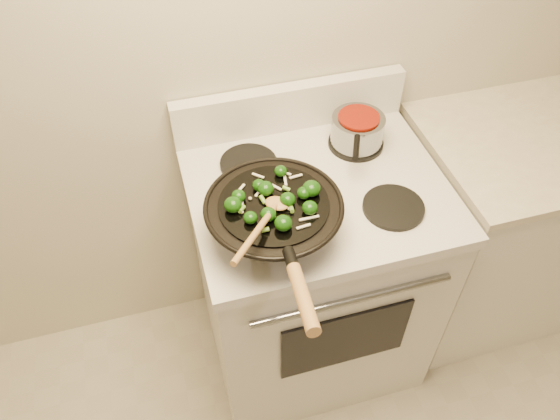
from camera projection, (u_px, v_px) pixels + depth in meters
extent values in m
plane|color=beige|center=(305.00, 15.00, 1.60)|extent=(3.50, 0.00, 3.50)
cube|color=silver|center=(311.00, 279.00, 2.00)|extent=(0.76, 0.64, 0.88)
cube|color=silver|center=(318.00, 191.00, 1.67)|extent=(0.78, 0.66, 0.04)
cube|color=silver|center=(290.00, 107.00, 1.79)|extent=(0.78, 0.05, 0.16)
cylinder|color=gray|center=(353.00, 300.00, 1.54)|extent=(0.60, 0.02, 0.02)
cube|color=black|center=(345.00, 340.00, 1.71)|extent=(0.42, 0.01, 0.28)
cylinder|color=black|center=(274.00, 233.00, 1.52)|extent=(0.18, 0.18, 0.01)
cylinder|color=black|center=(393.00, 207.00, 1.58)|extent=(0.18, 0.18, 0.01)
cylinder|color=black|center=(249.00, 163.00, 1.71)|extent=(0.18, 0.18, 0.01)
cylinder|color=black|center=(356.00, 143.00, 1.78)|extent=(0.18, 0.18, 0.01)
cube|color=white|center=(501.00, 228.00, 2.17)|extent=(0.74, 0.60, 0.88)
cube|color=beige|center=(541.00, 139.00, 1.84)|extent=(0.76, 0.62, 0.03)
torus|color=black|center=(274.00, 205.00, 1.43)|extent=(0.37, 0.37, 0.01)
cylinder|color=black|center=(274.00, 204.00, 1.43)|extent=(0.29, 0.29, 0.01)
cylinder|color=black|center=(291.00, 259.00, 1.27)|extent=(0.03, 0.06, 0.04)
cylinder|color=#A1743F|center=(303.00, 298.00, 1.17)|extent=(0.05, 0.20, 0.06)
ellipsoid|color=#0F3708|center=(283.00, 223.00, 1.36)|extent=(0.05, 0.05, 0.04)
cylinder|color=#5B8931|center=(289.00, 225.00, 1.37)|extent=(0.02, 0.02, 0.02)
ellipsoid|color=#0F3708|center=(259.00, 185.00, 1.45)|extent=(0.04, 0.04, 0.03)
ellipsoid|color=#0F3708|center=(312.00, 189.00, 1.44)|extent=(0.05, 0.05, 0.04)
ellipsoid|color=#0F3708|center=(288.00, 200.00, 1.41)|extent=(0.04, 0.04, 0.04)
cylinder|color=#5B8931|center=(292.00, 201.00, 1.42)|extent=(0.02, 0.02, 0.01)
ellipsoid|color=#0F3708|center=(310.00, 208.00, 1.40)|extent=(0.04, 0.04, 0.04)
ellipsoid|color=#0F3708|center=(304.00, 193.00, 1.43)|extent=(0.04, 0.04, 0.03)
ellipsoid|color=#0F3708|center=(281.00, 171.00, 1.49)|extent=(0.04, 0.04, 0.03)
cylinder|color=#5B8931|center=(284.00, 173.00, 1.50)|extent=(0.02, 0.01, 0.01)
ellipsoid|color=#0F3708|center=(268.00, 214.00, 1.38)|extent=(0.04, 0.04, 0.04)
ellipsoid|color=#0F3708|center=(239.00, 196.00, 1.43)|extent=(0.04, 0.04, 0.03)
ellipsoid|color=#0F3708|center=(266.00, 189.00, 1.44)|extent=(0.04, 0.04, 0.04)
cylinder|color=#5B8931|center=(271.00, 191.00, 1.45)|extent=(0.02, 0.02, 0.01)
ellipsoid|color=#0F3708|center=(250.00, 218.00, 1.37)|extent=(0.04, 0.04, 0.03)
ellipsoid|color=#0F3708|center=(233.00, 205.00, 1.40)|extent=(0.05, 0.05, 0.04)
cube|color=white|center=(285.00, 173.00, 1.50)|extent=(0.03, 0.03, 0.00)
cube|color=white|center=(264.00, 188.00, 1.46)|extent=(0.04, 0.01, 0.00)
cube|color=white|center=(296.00, 176.00, 1.49)|extent=(0.04, 0.01, 0.00)
cube|color=white|center=(258.00, 176.00, 1.50)|extent=(0.03, 0.03, 0.00)
cube|color=white|center=(240.00, 189.00, 1.46)|extent=(0.04, 0.03, 0.00)
cube|color=white|center=(275.00, 187.00, 1.47)|extent=(0.03, 0.04, 0.00)
cube|color=white|center=(303.00, 226.00, 1.37)|extent=(0.04, 0.01, 0.00)
cube|color=white|center=(280.00, 222.00, 1.38)|extent=(0.02, 0.04, 0.00)
cube|color=white|center=(242.00, 201.00, 1.43)|extent=(0.02, 0.04, 0.00)
cube|color=white|center=(309.00, 218.00, 1.39)|extent=(0.05, 0.01, 0.00)
cube|color=white|center=(259.00, 191.00, 1.46)|extent=(0.03, 0.04, 0.00)
cube|color=white|center=(285.00, 179.00, 1.49)|extent=(0.02, 0.05, 0.00)
cylinder|color=#5E8E2E|center=(263.00, 200.00, 1.43)|extent=(0.03, 0.02, 0.01)
cylinder|color=#5E8E2E|center=(265.00, 230.00, 1.36)|extent=(0.02, 0.02, 0.02)
cylinder|color=#5E8E2E|center=(286.00, 189.00, 1.45)|extent=(0.03, 0.02, 0.02)
cylinder|color=#5E8E2E|center=(242.00, 209.00, 1.40)|extent=(0.03, 0.02, 0.01)
cylinder|color=#5E8E2E|center=(285.00, 201.00, 1.42)|extent=(0.01, 0.02, 0.01)
cylinder|color=#5E8E2E|center=(291.00, 209.00, 1.40)|extent=(0.02, 0.03, 0.02)
sphere|color=beige|center=(289.00, 209.00, 1.41)|extent=(0.01, 0.01, 0.01)
sphere|color=beige|center=(242.00, 212.00, 1.40)|extent=(0.01, 0.01, 0.01)
sphere|color=beige|center=(250.00, 198.00, 1.44)|extent=(0.01, 0.01, 0.01)
ellipsoid|color=#A1743F|center=(277.00, 203.00, 1.41)|extent=(0.08, 0.08, 0.02)
cylinder|color=#A1743F|center=(257.00, 232.00, 1.31)|extent=(0.17, 0.22, 0.08)
cylinder|color=gray|center=(357.00, 130.00, 1.74)|extent=(0.17, 0.17, 0.09)
cylinder|color=#6F1005|center=(359.00, 117.00, 1.70)|extent=(0.13, 0.13, 0.01)
cylinder|color=black|center=(356.00, 147.00, 1.62)|extent=(0.06, 0.10, 0.02)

